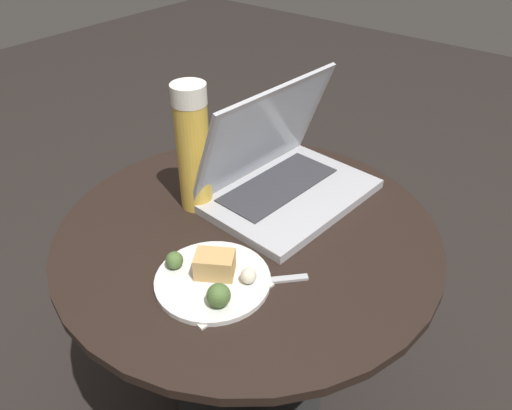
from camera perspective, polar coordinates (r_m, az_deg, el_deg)
ground_plane at (r=1.31m, az=-0.73°, el=-20.77°), size 6.00×6.00×0.00m
table at (r=1.02m, az=-0.89°, el=-8.70°), size 0.71×0.71×0.51m
napkin at (r=0.81m, az=-4.12°, el=-9.51°), size 0.16×0.13×0.00m
laptop at (r=1.00m, az=2.95°, el=3.52°), size 0.35×0.25×0.23m
beer_glass at (r=0.94m, az=-7.16°, el=6.47°), size 0.06×0.06×0.25m
snack_plate at (r=0.82m, az=-4.93°, el=-8.22°), size 0.19×0.19×0.05m
fork at (r=0.82m, az=-1.36°, el=-8.92°), size 0.15×0.14×0.00m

